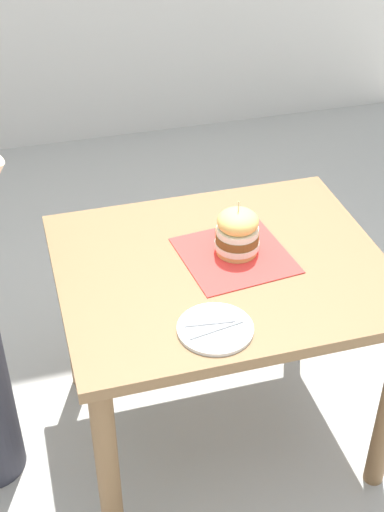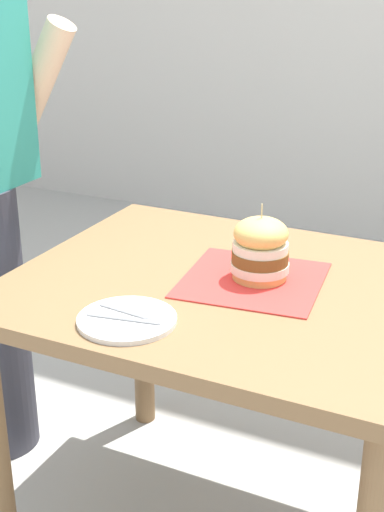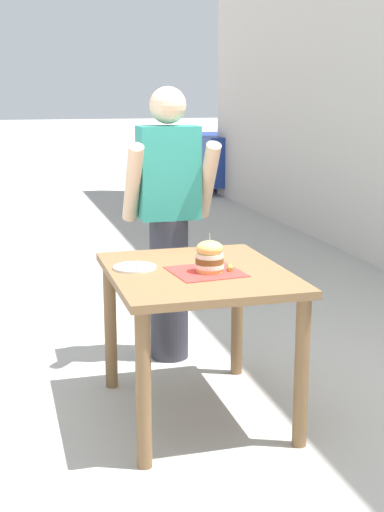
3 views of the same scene
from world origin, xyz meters
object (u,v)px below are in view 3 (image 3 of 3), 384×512
object	(u,v)px
side_plate_with_forks	(135,267)
diner_across_table	(169,221)
parked_car_mid_block	(311,145)
sandwich	(210,256)
pickle_spear	(230,268)
patio_table	(197,295)

from	to	relation	value
side_plate_with_forks	diner_across_table	xyz separation A→B (m)	(0.35, 0.72, 0.10)
side_plate_with_forks	parked_car_mid_block	size ratio (longest dim) A/B	0.05
sandwich	pickle_spear	distance (m)	0.13
sandwich	pickle_spear	size ratio (longest dim) A/B	2.68
sandwich	side_plate_with_forks	bearing A→B (deg)	152.46
side_plate_with_forks	sandwich	bearing A→B (deg)	-27.54
patio_table	side_plate_with_forks	size ratio (longest dim) A/B	4.80
pickle_spear	side_plate_with_forks	bearing A→B (deg)	158.41
patio_table	parked_car_mid_block	world-z (taller)	parked_car_mid_block
patio_table	sandwich	bearing A→B (deg)	-54.94
parked_car_mid_block	pickle_spear	bearing A→B (deg)	-117.05
patio_table	pickle_spear	world-z (taller)	pickle_spear
sandwich	pickle_spear	xyz separation A→B (m)	(0.11, 0.00, -0.07)
parked_car_mid_block	side_plate_with_forks	bearing A→B (deg)	-119.98
patio_table	side_plate_with_forks	xyz separation A→B (m)	(-0.30, 0.11, 0.14)
side_plate_with_forks	diner_across_table	bearing A→B (deg)	63.96
patio_table	diner_across_table	xyz separation A→B (m)	(0.05, 0.84, 0.23)
patio_table	pickle_spear	size ratio (longest dim) A/B	14.66
patio_table	side_plate_with_forks	bearing A→B (deg)	158.97
side_plate_with_forks	parked_car_mid_block	world-z (taller)	parked_car_mid_block
sandwich	diner_across_table	bearing A→B (deg)	89.44
sandwich	patio_table	bearing A→B (deg)	125.06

